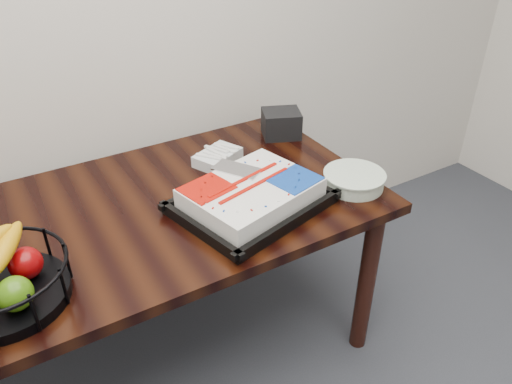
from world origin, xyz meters
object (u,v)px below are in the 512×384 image
table (128,236)px  cake_tray (251,196)px  plate_stack (354,180)px  napkin_box (281,124)px  fruit_basket (1,279)px

table → cake_tray: size_ratio=3.19×
table → plate_stack: 0.84m
plate_stack → napkin_box: size_ratio=1.43×
cake_tray → plate_stack: cake_tray is taller
plate_stack → napkin_box: (0.00, 0.50, 0.03)m
plate_stack → napkin_box: bearing=89.6°
plate_stack → table: bearing=162.5°
fruit_basket → plate_stack: (1.19, -0.03, -0.05)m
napkin_box → fruit_basket: bearing=-158.6°
fruit_basket → plate_stack: size_ratio=1.55×
table → cake_tray: bearing=-23.8°
plate_stack → napkin_box: 0.50m
fruit_basket → napkin_box: bearing=21.4°
cake_tray → fruit_basket: 0.80m
table → plate_stack: (0.80, -0.25, 0.11)m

